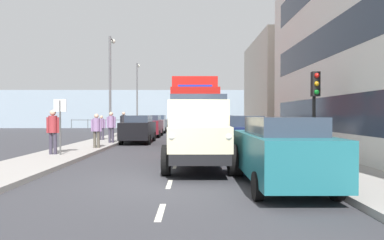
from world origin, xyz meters
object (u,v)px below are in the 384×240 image
at_px(car_grey_oppositeside_2, 157,124).
at_px(car_teal_kerbside_near, 280,150).
at_px(car_maroon_oppositeside_1, 150,126).
at_px(pedestrian_by_lamp, 53,128).
at_px(pedestrian_with_bag, 111,124).
at_px(lamp_post_far, 137,91).
at_px(car_black_oppositeside_0, 139,129).
at_px(street_sign, 60,117).
at_px(truck_vintage_cream, 198,133).
at_px(pedestrian_near_railing, 96,128).
at_px(car_white_kerbside_2, 230,130).
at_px(car_navy_kerbside_1, 243,135).
at_px(pedestrian_in_dark_coat, 124,122).
at_px(lorry_cargo_red, 195,110).
at_px(pedestrian_couple_b, 101,126).
at_px(traffic_light_near, 315,96).
at_px(lamp_post_promenade, 111,78).
at_px(car_silver_kerbside_3, 221,127).

bearing_deg(car_grey_oppositeside_2, car_teal_kerbside_near, 102.77).
bearing_deg(car_teal_kerbside_near, car_maroon_oppositeside_1, -73.45).
bearing_deg(pedestrian_by_lamp, pedestrian_with_bag, -100.37).
bearing_deg(lamp_post_far, car_black_oppositeside_0, 99.53).
relative_size(car_black_oppositeside_0, street_sign, 1.91).
bearing_deg(car_maroon_oppositeside_1, truck_vintage_cream, 102.71).
bearing_deg(pedestrian_near_railing, car_white_kerbside_2, -158.51).
height_order(truck_vintage_cream, car_maroon_oppositeside_1, truck_vintage_cream).
bearing_deg(car_teal_kerbside_near, car_navy_kerbside_1, -90.00).
bearing_deg(pedestrian_near_railing, pedestrian_in_dark_coat, -87.48).
distance_m(car_teal_kerbside_near, car_black_oppositeside_0, 13.82).
relative_size(car_teal_kerbside_near, pedestrian_by_lamp, 2.40).
bearing_deg(car_maroon_oppositeside_1, car_grey_oppositeside_2, -90.00).
height_order(car_black_oppositeside_0, car_grey_oppositeside_2, same).
relative_size(lorry_cargo_red, pedestrian_by_lamp, 4.50).
xyz_separation_m(car_maroon_oppositeside_1, lamp_post_far, (2.19, -7.25, 3.31)).
bearing_deg(pedestrian_couple_b, car_black_oppositeside_0, 168.96).
height_order(pedestrian_near_railing, pedestrian_in_dark_coat, pedestrian_in_dark_coat).
bearing_deg(pedestrian_by_lamp, traffic_light_near, 172.34).
bearing_deg(car_grey_oppositeside_2, car_black_oppositeside_0, 90.00).
xyz_separation_m(truck_vintage_cream, pedestrian_couple_b, (6.01, -10.37, -0.11)).
bearing_deg(car_black_oppositeside_0, truck_vintage_cream, 109.70).
height_order(car_teal_kerbside_near, car_grey_oppositeside_2, same).
bearing_deg(traffic_light_near, truck_vintage_cream, 16.25).
bearing_deg(car_maroon_oppositeside_1, car_navy_kerbside_1, 113.71).
relative_size(car_grey_oppositeside_2, pedestrian_in_dark_coat, 2.19).
height_order(car_teal_kerbside_near, pedestrian_couple_b, car_teal_kerbside_near).
relative_size(car_maroon_oppositeside_1, pedestrian_by_lamp, 2.44).
height_order(lorry_cargo_red, street_sign, lorry_cargo_red).
height_order(car_navy_kerbside_1, traffic_light_near, traffic_light_near).
bearing_deg(truck_vintage_cream, lamp_post_far, -75.97).
distance_m(pedestrian_by_lamp, traffic_light_near, 10.39).
xyz_separation_m(car_white_kerbside_2, street_sign, (7.49, 5.50, 0.79)).
distance_m(lamp_post_promenade, lamp_post_far, 11.34).
bearing_deg(pedestrian_in_dark_coat, car_teal_kerbside_near, 113.73).
distance_m(car_teal_kerbside_near, pedestrian_near_railing, 10.57).
relative_size(car_silver_kerbside_3, pedestrian_near_railing, 2.30).
bearing_deg(lamp_post_far, car_white_kerbside_2, 117.15).
bearing_deg(car_silver_kerbside_3, car_teal_kerbside_near, 90.00).
distance_m(truck_vintage_cream, street_sign, 6.08).
bearing_deg(car_silver_kerbside_3, car_grey_oppositeside_2, -55.79).
xyz_separation_m(pedestrian_couple_b, traffic_light_near, (-10.33, 9.11, 1.41)).
distance_m(pedestrian_near_railing, lamp_post_promenade, 7.11).
relative_size(car_navy_kerbside_1, lamp_post_far, 0.57).
bearing_deg(pedestrian_by_lamp, car_maroon_oppositeside_1, -100.23).
height_order(lorry_cargo_red, car_grey_oppositeside_2, lorry_cargo_red).
relative_size(car_teal_kerbside_near, traffic_light_near, 1.37).
xyz_separation_m(car_teal_kerbside_near, car_silver_kerbside_3, (-0.00, -16.17, -0.00)).
distance_m(car_silver_kerbside_3, lamp_post_far, 12.72).
relative_size(truck_vintage_cream, pedestrian_in_dark_coat, 3.09).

